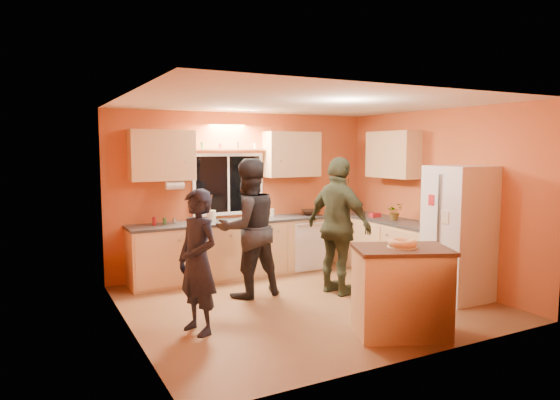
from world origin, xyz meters
TOP-DOWN VIEW (x-y plane):
  - ground at (0.00, 0.00)m, footprint 4.50×4.50m
  - room_shell at (0.12, 0.41)m, footprint 4.54×4.04m
  - back_counter at (0.01, 1.70)m, footprint 4.23×0.62m
  - right_counter at (1.95, 0.50)m, footprint 0.62×1.84m
  - refrigerator at (1.89, -0.80)m, footprint 0.72×0.70m
  - island at (0.34, -1.45)m, footprint 1.19×1.02m
  - bundt_pastry at (0.34, -1.45)m, footprint 0.31×0.31m
  - person_left at (-1.59, -0.36)m, footprint 0.54×0.67m
  - person_center at (-0.55, 0.64)m, footprint 0.98×0.80m
  - person_right at (0.61, 0.16)m, footprint 0.69×1.20m
  - mixing_bowl at (1.09, 1.70)m, footprint 0.46×0.46m
  - utensil_crock at (-0.68, 1.75)m, footprint 0.14×0.14m
  - potted_plant at (1.94, 0.55)m, footprint 0.24×0.21m
  - red_box at (1.88, 0.97)m, footprint 0.17×0.13m

SIDE VIEW (x-z plane):
  - ground at x=0.00m, z-range 0.00..0.00m
  - back_counter at x=0.01m, z-range 0.00..0.90m
  - right_counter at x=1.95m, z-range 0.00..0.90m
  - island at x=0.34m, z-range 0.01..0.97m
  - person_left at x=-1.59m, z-range 0.00..1.59m
  - refrigerator at x=1.89m, z-range 0.00..1.80m
  - red_box at x=1.88m, z-range 0.90..0.97m
  - mixing_bowl at x=1.09m, z-range 0.90..0.98m
  - person_center at x=-0.55m, z-range 0.00..1.89m
  - person_right at x=0.61m, z-range 0.00..1.91m
  - utensil_crock at x=-0.68m, z-range 0.90..1.07m
  - bundt_pastry at x=0.34m, z-range 0.97..1.06m
  - potted_plant at x=1.94m, z-range 0.90..1.16m
  - room_shell at x=0.12m, z-range 0.31..2.92m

